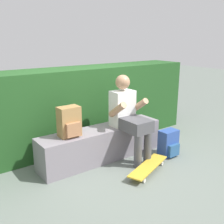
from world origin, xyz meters
TOP-DOWN VIEW (x-y plane):
  - ground_plane at (0.00, 0.00)m, footprint 24.00×24.00m
  - bench_main at (0.00, 0.26)m, footprint 1.91×0.41m
  - person_skater at (0.33, 0.05)m, footprint 0.49×0.62m
  - skateboard_near_person at (0.26, -0.45)m, footprint 0.82×0.47m
  - backpack_on_bench at (-0.52, 0.25)m, footprint 0.28×0.23m
  - backpack_on_ground at (0.86, -0.25)m, footprint 0.28×0.23m
  - hedge_row at (0.01, 0.99)m, footprint 4.22×0.66m

SIDE VIEW (x-z plane):
  - ground_plane at x=0.00m, z-range 0.00..0.00m
  - skateboard_near_person at x=0.26m, z-range 0.03..0.12m
  - backpack_on_ground at x=0.86m, z-range -0.01..0.39m
  - bench_main at x=0.00m, z-range 0.00..0.47m
  - hedge_row at x=0.01m, z-range 0.00..1.27m
  - backpack_on_bench at x=-0.52m, z-range 0.46..0.86m
  - person_skater at x=0.33m, z-range 0.05..1.27m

